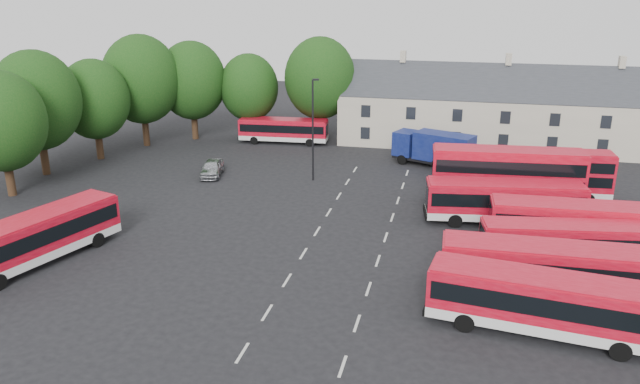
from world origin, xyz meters
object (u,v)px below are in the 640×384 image
at_px(bus_row_a, 544,300).
at_px(lamppost, 313,127).
at_px(box_truck, 434,147).
at_px(silver_car, 212,168).
at_px(bus_west, 36,235).
at_px(bus_dd_south, 507,174).

xyz_separation_m(bus_row_a, lamppost, (-17.49, 22.72, 2.96)).
bearing_deg(lamppost, bus_row_a, -52.41).
height_order(box_truck, silver_car, box_truck).
bearing_deg(silver_car, lamppost, -7.76).
distance_m(bus_west, box_truck, 36.48).
bearing_deg(bus_dd_south, lamppost, 163.75).
height_order(bus_dd_south, silver_car, bus_dd_south).
bearing_deg(bus_row_a, lamppost, 135.27).
height_order(bus_row_a, silver_car, bus_row_a).
height_order(bus_dd_south, box_truck, bus_dd_south).
distance_m(bus_west, silver_car, 20.62).
distance_m(bus_dd_south, lamppost, 17.08).
xyz_separation_m(bus_dd_south, lamppost, (-16.59, 3.41, 2.19)).
height_order(bus_row_a, bus_west, bus_row_a).
xyz_separation_m(box_truck, silver_car, (-19.91, -7.67, -1.17)).
relative_size(silver_car, lamppost, 0.48).
relative_size(bus_row_a, bus_west, 1.01).
distance_m(bus_row_a, lamppost, 28.83).
distance_m(box_truck, silver_car, 21.37).
distance_m(bus_row_a, silver_car, 34.79).
height_order(bus_west, silver_car, bus_west).
relative_size(bus_row_a, bus_dd_south, 0.99).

